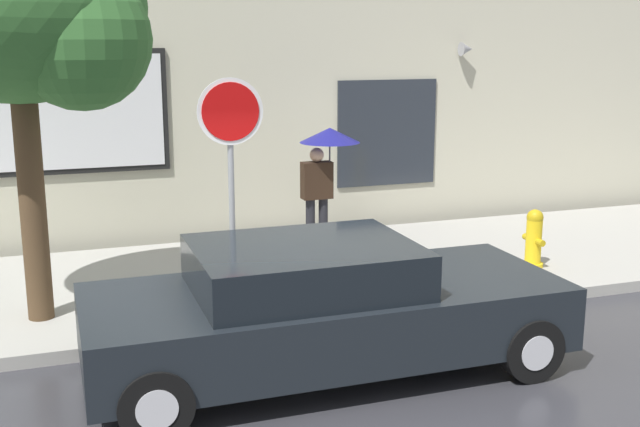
{
  "coord_description": "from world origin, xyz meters",
  "views": [
    {
      "loc": [
        -2.21,
        -7.0,
        3.28
      ],
      "look_at": [
        0.84,
        1.8,
        1.2
      ],
      "focal_mm": 44.11,
      "sensor_mm": 36.0,
      "label": 1
    }
  ],
  "objects_px": {
    "parked_car": "(322,308)",
    "street_tree": "(30,16)",
    "pedestrian_with_umbrella": "(325,155)",
    "fire_hydrant": "(534,239)",
    "stop_sign": "(231,148)"
  },
  "relations": [
    {
      "from": "pedestrian_with_umbrella",
      "to": "street_tree",
      "type": "height_order",
      "value": "street_tree"
    },
    {
      "from": "parked_car",
      "to": "pedestrian_with_umbrella",
      "type": "distance_m",
      "value": 4.32
    },
    {
      "from": "parked_car",
      "to": "fire_hydrant",
      "type": "xyz_separation_m",
      "value": [
        3.84,
        2.07,
        -0.12
      ]
    },
    {
      "from": "parked_car",
      "to": "street_tree",
      "type": "height_order",
      "value": "street_tree"
    },
    {
      "from": "parked_car",
      "to": "pedestrian_with_umbrella",
      "type": "bearing_deg",
      "value": 70.16
    },
    {
      "from": "street_tree",
      "to": "parked_car",
      "type": "bearing_deg",
      "value": -39.25
    },
    {
      "from": "parked_car",
      "to": "stop_sign",
      "type": "bearing_deg",
      "value": 105.6
    },
    {
      "from": "parked_car",
      "to": "street_tree",
      "type": "relative_size",
      "value": 1.05
    },
    {
      "from": "street_tree",
      "to": "stop_sign",
      "type": "distance_m",
      "value": 2.53
    },
    {
      "from": "parked_car",
      "to": "street_tree",
      "type": "xyz_separation_m",
      "value": [
        -2.54,
        2.07,
        2.84
      ]
    },
    {
      "from": "parked_car",
      "to": "pedestrian_with_umbrella",
      "type": "xyz_separation_m",
      "value": [
        1.43,
        3.97,
        0.91
      ]
    },
    {
      "from": "fire_hydrant",
      "to": "pedestrian_with_umbrella",
      "type": "distance_m",
      "value": 3.24
    },
    {
      "from": "fire_hydrant",
      "to": "street_tree",
      "type": "xyz_separation_m",
      "value": [
        -6.38,
        0.01,
        2.96
      ]
    },
    {
      "from": "pedestrian_with_umbrella",
      "to": "stop_sign",
      "type": "distance_m",
      "value": 2.97
    },
    {
      "from": "parked_car",
      "to": "stop_sign",
      "type": "relative_size",
      "value": 1.75
    }
  ]
}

